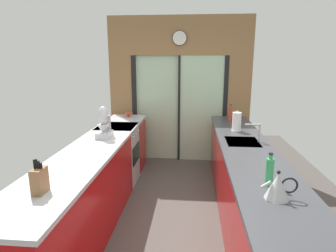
% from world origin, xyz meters
% --- Properties ---
extents(ground_plane, '(5.04, 7.60, 0.02)m').
position_xyz_m(ground_plane, '(0.00, 0.60, -0.01)').
color(ground_plane, '#4C4742').
extents(back_wall_unit, '(2.64, 0.12, 2.70)m').
position_xyz_m(back_wall_unit, '(0.00, 2.40, 1.52)').
color(back_wall_unit, olive).
rests_on(back_wall_unit, ground_plane).
extents(left_counter_run, '(0.62, 3.80, 0.92)m').
position_xyz_m(left_counter_run, '(-0.91, 0.13, 0.47)').
color(left_counter_run, '#AD0C0F').
rests_on(left_counter_run, ground_plane).
extents(right_counter_run, '(0.62, 3.80, 0.92)m').
position_xyz_m(right_counter_run, '(0.91, 0.30, 0.46)').
color(right_counter_run, '#AD0C0F').
rests_on(right_counter_run, ground_plane).
extents(sink_faucet, '(0.19, 0.02, 0.23)m').
position_xyz_m(sink_faucet, '(1.05, 0.55, 1.08)').
color(sink_faucet, '#B7BABC').
rests_on(sink_faucet, right_counter_run).
extents(oven_range, '(0.60, 0.60, 0.92)m').
position_xyz_m(oven_range, '(-0.91, 1.25, 0.46)').
color(oven_range, '#B7BABC').
rests_on(oven_range, ground_plane).
extents(mixing_bowl, '(0.16, 0.16, 0.07)m').
position_xyz_m(mixing_bowl, '(-0.89, 1.99, 0.96)').
color(mixing_bowl, '#BC4C38').
rests_on(mixing_bowl, left_counter_run).
extents(knife_block, '(0.08, 0.14, 0.27)m').
position_xyz_m(knife_block, '(-0.89, -1.03, 1.02)').
color(knife_block, brown).
rests_on(knife_block, left_counter_run).
extents(stand_mixer, '(0.17, 0.27, 0.42)m').
position_xyz_m(stand_mixer, '(-0.89, 0.58, 1.08)').
color(stand_mixer, '#B7BABC').
rests_on(stand_mixer, left_counter_run).
extents(kettle, '(0.27, 0.18, 0.22)m').
position_xyz_m(kettle, '(0.89, -0.96, 1.02)').
color(kettle, '#B7BABC').
rests_on(kettle, right_counter_run).
extents(soap_bottle_near, '(0.06, 0.06, 0.28)m').
position_xyz_m(soap_bottle_near, '(0.89, -0.73, 1.04)').
color(soap_bottle_near, '#339E56').
rests_on(soap_bottle_near, right_counter_run).
extents(soap_bottle_far, '(0.06, 0.06, 0.28)m').
position_xyz_m(soap_bottle_far, '(0.89, 1.79, 1.04)').
color(soap_bottle_far, '#B23D2D').
rests_on(soap_bottle_far, right_counter_run).
extents(paper_towel_roll, '(0.14, 0.14, 0.30)m').
position_xyz_m(paper_towel_roll, '(0.89, 1.09, 1.05)').
color(paper_towel_roll, '#B7BABC').
rests_on(paper_towel_roll, right_counter_run).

